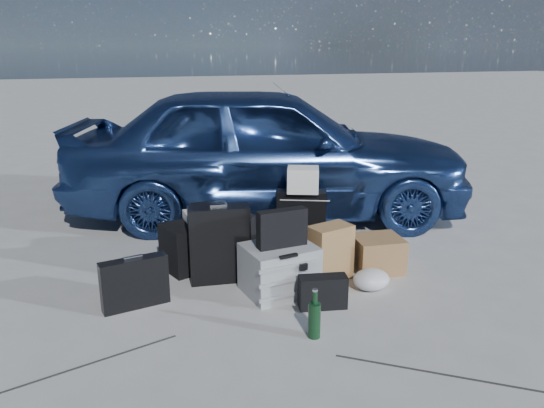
{
  "coord_description": "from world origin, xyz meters",
  "views": [
    {
      "loc": [
        -0.94,
        -3.32,
        1.8
      ],
      "look_at": [
        0.32,
        0.85,
        0.5
      ],
      "focal_mm": 35.0,
      "sensor_mm": 36.0,
      "label": 1
    }
  ],
  "objects_px": {
    "pelican_case": "(279,269)",
    "duffel_bag": "(209,242)",
    "cardboard_box": "(377,254)",
    "car": "(268,150)",
    "suitcase_left": "(219,244)",
    "green_bottle": "(314,314)",
    "briefcase": "(135,283)",
    "suitcase_right": "(301,219)"
  },
  "relations": [
    {
      "from": "suitcase_left",
      "to": "cardboard_box",
      "type": "distance_m",
      "value": 1.31
    },
    {
      "from": "cardboard_box",
      "to": "suitcase_right",
      "type": "bearing_deg",
      "value": 120.81
    },
    {
      "from": "briefcase",
      "to": "suitcase_left",
      "type": "relative_size",
      "value": 0.77
    },
    {
      "from": "briefcase",
      "to": "cardboard_box",
      "type": "height_order",
      "value": "briefcase"
    },
    {
      "from": "pelican_case",
      "to": "briefcase",
      "type": "height_order",
      "value": "pelican_case"
    },
    {
      "from": "cardboard_box",
      "to": "duffel_bag",
      "type": "bearing_deg",
      "value": 156.7
    },
    {
      "from": "suitcase_right",
      "to": "cardboard_box",
      "type": "xyz_separation_m",
      "value": [
        0.42,
        -0.7,
        -0.12
      ]
    },
    {
      "from": "pelican_case",
      "to": "green_bottle",
      "type": "bearing_deg",
      "value": -98.82
    },
    {
      "from": "suitcase_right",
      "to": "green_bottle",
      "type": "relative_size",
      "value": 1.66
    },
    {
      "from": "pelican_case",
      "to": "cardboard_box",
      "type": "height_order",
      "value": "pelican_case"
    },
    {
      "from": "suitcase_left",
      "to": "duffel_bag",
      "type": "height_order",
      "value": "suitcase_left"
    },
    {
      "from": "pelican_case",
      "to": "duffel_bag",
      "type": "bearing_deg",
      "value": 109.67
    },
    {
      "from": "suitcase_left",
      "to": "duffel_bag",
      "type": "relative_size",
      "value": 0.78
    },
    {
      "from": "suitcase_right",
      "to": "duffel_bag",
      "type": "distance_m",
      "value": 0.9
    },
    {
      "from": "green_bottle",
      "to": "duffel_bag",
      "type": "bearing_deg",
      "value": 106.64
    },
    {
      "from": "suitcase_right",
      "to": "green_bottle",
      "type": "xyz_separation_m",
      "value": [
        -0.47,
        -1.54,
        -0.11
      ]
    },
    {
      "from": "suitcase_right",
      "to": "duffel_bag",
      "type": "height_order",
      "value": "suitcase_right"
    },
    {
      "from": "car",
      "to": "duffel_bag",
      "type": "relative_size",
      "value": 5.39
    },
    {
      "from": "pelican_case",
      "to": "duffel_bag",
      "type": "distance_m",
      "value": 0.81
    },
    {
      "from": "green_bottle",
      "to": "car",
      "type": "bearing_deg",
      "value": 80.03
    },
    {
      "from": "pelican_case",
      "to": "suitcase_right",
      "type": "bearing_deg",
      "value": 50.19
    },
    {
      "from": "duffel_bag",
      "to": "cardboard_box",
      "type": "height_order",
      "value": "duffel_bag"
    },
    {
      "from": "car",
      "to": "duffel_bag",
      "type": "xyz_separation_m",
      "value": [
        -0.87,
        -1.2,
        -0.52
      ]
    },
    {
      "from": "cardboard_box",
      "to": "car",
      "type": "bearing_deg",
      "value": 103.7
    },
    {
      "from": "pelican_case",
      "to": "green_bottle",
      "type": "relative_size",
      "value": 1.58
    },
    {
      "from": "green_bottle",
      "to": "cardboard_box",
      "type": "bearing_deg",
      "value": 43.46
    },
    {
      "from": "cardboard_box",
      "to": "suitcase_left",
      "type": "bearing_deg",
      "value": 171.92
    },
    {
      "from": "pelican_case",
      "to": "suitcase_left",
      "type": "relative_size",
      "value": 0.83
    },
    {
      "from": "suitcase_left",
      "to": "pelican_case",
      "type": "bearing_deg",
      "value": -35.06
    },
    {
      "from": "green_bottle",
      "to": "pelican_case",
      "type": "bearing_deg",
      "value": 91.26
    },
    {
      "from": "pelican_case",
      "to": "suitcase_right",
      "type": "relative_size",
      "value": 0.95
    },
    {
      "from": "briefcase",
      "to": "car",
      "type": "bearing_deg",
      "value": 38.01
    },
    {
      "from": "car",
      "to": "pelican_case",
      "type": "bearing_deg",
      "value": -178.82
    },
    {
      "from": "car",
      "to": "suitcase_left",
      "type": "xyz_separation_m",
      "value": [
        -0.86,
        -1.58,
        -0.41
      ]
    },
    {
      "from": "briefcase",
      "to": "suitcase_right",
      "type": "distance_m",
      "value": 1.73
    },
    {
      "from": "suitcase_left",
      "to": "cardboard_box",
      "type": "bearing_deg",
      "value": -3.02
    },
    {
      "from": "briefcase",
      "to": "cardboard_box",
      "type": "relative_size",
      "value": 1.23
    },
    {
      "from": "suitcase_right",
      "to": "cardboard_box",
      "type": "bearing_deg",
      "value": -37.86
    },
    {
      "from": "duffel_bag",
      "to": "pelican_case",
      "type": "bearing_deg",
      "value": -80.97
    },
    {
      "from": "suitcase_left",
      "to": "green_bottle",
      "type": "xyz_separation_m",
      "value": [
        0.4,
        -1.02,
        -0.15
      ]
    },
    {
      "from": "suitcase_right",
      "to": "duffel_bag",
      "type": "bearing_deg",
      "value": -149.73
    },
    {
      "from": "briefcase",
      "to": "suitcase_right",
      "type": "relative_size",
      "value": 0.88
    }
  ]
}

